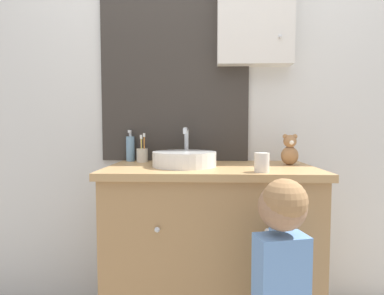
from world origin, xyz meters
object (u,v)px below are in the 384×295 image
at_px(toothbrush_holder, 142,154).
at_px(drinking_cup, 262,163).
at_px(soap_dispenser, 130,148).
at_px(child_figure, 281,269).
at_px(sink_basin, 185,158).
at_px(teddy_bear, 290,150).

height_order(toothbrush_holder, drinking_cup, toothbrush_holder).
height_order(soap_dispenser, child_figure, soap_dispenser).
xyz_separation_m(sink_basin, soap_dispenser, (-0.34, 0.23, 0.04)).
xyz_separation_m(sink_basin, child_figure, (0.38, -0.48, -0.35)).
distance_m(toothbrush_holder, teddy_bear, 0.83).
bearing_deg(drinking_cup, soap_dispenser, 148.22).
height_order(soap_dispenser, drinking_cup, soap_dispenser).
xyz_separation_m(toothbrush_holder, child_figure, (0.64, -0.66, -0.36)).
distance_m(sink_basin, child_figure, 0.71).
bearing_deg(child_figure, teddy_bear, 71.89).
relative_size(toothbrush_holder, soap_dispenser, 0.90).
bearing_deg(drinking_cup, sink_basin, 150.45).
bearing_deg(teddy_bear, child_figure, -108.11).
distance_m(soap_dispenser, child_figure, 1.08).
relative_size(sink_basin, soap_dispenser, 2.04).
distance_m(child_figure, drinking_cup, 0.45).
xyz_separation_m(soap_dispenser, drinking_cup, (0.70, -0.43, -0.03)).
bearing_deg(toothbrush_holder, soap_dispenser, 147.73).
xyz_separation_m(sink_basin, drinking_cup, (0.36, -0.20, 0.00)).
xyz_separation_m(toothbrush_holder, soap_dispenser, (-0.08, 0.05, 0.03)).
relative_size(child_figure, teddy_bear, 5.43).
bearing_deg(child_figure, toothbrush_holder, 134.28).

